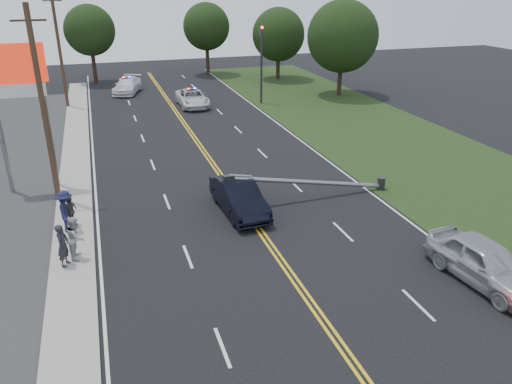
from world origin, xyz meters
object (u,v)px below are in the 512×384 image
object	(u,v)px
utility_pole_mid	(43,107)
bystander_d	(71,212)
crashed_sedan	(239,197)
waiting_sedan	(485,262)
utility_pole_far	(60,50)
bystander_b	(76,237)
bystander_a	(63,245)
traffic_signal	(261,58)
emergency_a	(192,98)
pylon_sign	(16,83)
emergency_b	(127,86)
bystander_c	(66,211)
fallen_streetlight	(318,182)

from	to	relation	value
utility_pole_mid	bystander_d	world-z (taller)	utility_pole_mid
utility_pole_mid	bystander_d	xyz separation A→B (m)	(0.77, -3.72, -4.19)
crashed_sedan	waiting_sedan	size ratio (longest dim) A/B	0.98
utility_pole_far	bystander_b	distance (m)	29.08
bystander_a	bystander_b	size ratio (longest dim) A/B	0.99
traffic_signal	waiting_sedan	bearing A→B (deg)	-92.35
crashed_sedan	waiting_sedan	bearing A→B (deg)	-54.37
waiting_sedan	bystander_b	world-z (taller)	bystander_b
emergency_a	utility_pole_mid	bearing A→B (deg)	-120.40
utility_pole_far	crashed_sedan	world-z (taller)	utility_pole_far
traffic_signal	bystander_b	size ratio (longest dim) A/B	3.78
pylon_sign	utility_pole_far	distance (m)	20.06
emergency_a	bystander_d	world-z (taller)	bystander_d
utility_pole_mid	bystander_d	size ratio (longest dim) A/B	6.49
emergency_a	emergency_b	distance (m)	9.31
bystander_a	bystander_d	xyz separation A→B (m)	(0.21, 3.59, -0.15)
bystander_a	bystander_b	bearing A→B (deg)	-20.76
bystander_a	utility_pole_mid	bearing A→B (deg)	26.46
pylon_sign	waiting_sedan	bearing A→B (deg)	-41.35
traffic_signal	bystander_c	xyz separation A→B (m)	(-16.89, -22.13, -3.08)
fallen_streetlight	emergency_a	size ratio (longest dim) A/B	1.73
pylon_sign	utility_pole_mid	xyz separation A→B (m)	(1.30, -2.00, -0.91)
traffic_signal	bystander_d	xyz separation A→B (m)	(-16.73, -21.71, -3.32)
traffic_signal	bystander_b	xyz separation A→B (m)	(-16.45, -24.77, -3.15)
utility_pole_far	bystander_c	distance (m)	26.44
utility_pole_mid	utility_pole_far	world-z (taller)	same
utility_pole_mid	bystander_b	world-z (taller)	utility_pole_mid
fallen_streetlight	bystander_c	xyz separation A→B (m)	(-12.77, -0.14, 0.21)
pylon_sign	emergency_a	world-z (taller)	pylon_sign
utility_pole_far	fallen_streetlight	bearing A→B (deg)	-62.76
pylon_sign	utility_pole_mid	size ratio (longest dim) A/B	0.80
fallen_streetlight	utility_pole_far	xyz separation A→B (m)	(-13.39, 26.00, 4.17)
bystander_b	bystander_d	distance (m)	3.08
pylon_sign	traffic_signal	xyz separation A→B (m)	(18.80, 16.00, -1.79)
waiting_sedan	emergency_b	xyz separation A→B (m)	(-10.44, 39.91, -0.09)
pylon_sign	bystander_d	distance (m)	7.94
pylon_sign	fallen_streetlight	bearing A→B (deg)	-22.22
utility_pole_far	emergency_a	xyz separation A→B (m)	(11.03, -3.18, -4.33)
utility_pole_far	bystander_c	size ratio (longest dim) A/B	4.97
crashed_sedan	bystander_a	bearing A→B (deg)	-164.15
bystander_a	waiting_sedan	bearing A→B (deg)	-89.26
bystander_b	bystander_d	bearing A→B (deg)	13.38
utility_pole_mid	emergency_b	bearing A→B (deg)	77.72
fallen_streetlight	crashed_sedan	distance (m)	4.55
utility_pole_mid	crashed_sedan	world-z (taller)	utility_pole_mid
fallen_streetlight	utility_pole_mid	distance (m)	14.58
crashed_sedan	bystander_b	distance (m)	8.16
fallen_streetlight	bystander_c	bearing A→B (deg)	-179.38
pylon_sign	bystander_b	world-z (taller)	pylon_sign
traffic_signal	emergency_a	distance (m)	7.38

